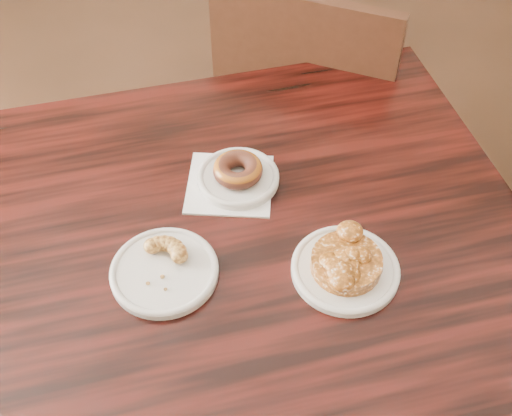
# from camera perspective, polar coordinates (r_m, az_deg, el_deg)

# --- Properties ---
(floor) EXTENTS (5.00, 5.00, 0.00)m
(floor) POSITION_cam_1_polar(r_m,az_deg,el_deg) (1.85, 3.41, -11.85)
(floor) COLOR black
(floor) RESTS_ON ground
(cafe_table) EXTENTS (1.23, 1.23, 0.75)m
(cafe_table) POSITION_cam_1_polar(r_m,az_deg,el_deg) (1.39, -0.12, -13.55)
(cafe_table) COLOR black
(cafe_table) RESTS_ON floor
(chair_far) EXTENTS (0.59, 0.59, 0.90)m
(chair_far) POSITION_cam_1_polar(r_m,az_deg,el_deg) (1.81, 5.48, 8.83)
(chair_far) COLOR black
(chair_far) RESTS_ON floor
(napkin) EXTENTS (0.16, 0.16, 0.00)m
(napkin) POSITION_cam_1_polar(r_m,az_deg,el_deg) (1.18, -2.35, 2.14)
(napkin) COLOR white
(napkin) RESTS_ON cafe_table
(plate_donut) EXTENTS (0.15, 0.15, 0.01)m
(plate_donut) POSITION_cam_1_polar(r_m,az_deg,el_deg) (1.18, -1.60, 2.68)
(plate_donut) COLOR silver
(plate_donut) RESTS_ON napkin
(plate_cruller) EXTENTS (0.18, 0.18, 0.01)m
(plate_cruller) POSITION_cam_1_polar(r_m,az_deg,el_deg) (1.06, -8.14, -5.63)
(plate_cruller) COLOR silver
(plate_cruller) RESTS_ON cafe_table
(plate_fritter) EXTENTS (0.18, 0.18, 0.01)m
(plate_fritter) POSITION_cam_1_polar(r_m,az_deg,el_deg) (1.06, 7.93, -5.44)
(plate_fritter) COLOR silver
(plate_fritter) RESTS_ON cafe_table
(glazed_donut) EXTENTS (0.09, 0.09, 0.03)m
(glazed_donut) POSITION_cam_1_polar(r_m,az_deg,el_deg) (1.16, -1.62, 3.44)
(glazed_donut) COLOR brown
(glazed_donut) RESTS_ON plate_donut
(apple_fritter) EXTENTS (0.16, 0.16, 0.04)m
(apple_fritter) POSITION_cam_1_polar(r_m,az_deg,el_deg) (1.04, 8.07, -4.64)
(apple_fritter) COLOR #4F2708
(apple_fritter) RESTS_ON plate_fritter
(cruller_fragment) EXTENTS (0.10, 0.10, 0.03)m
(cruller_fragment) POSITION_cam_1_polar(r_m,az_deg,el_deg) (1.04, -8.26, -5.02)
(cruller_fragment) COLOR #5B3312
(cruller_fragment) RESTS_ON plate_cruller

